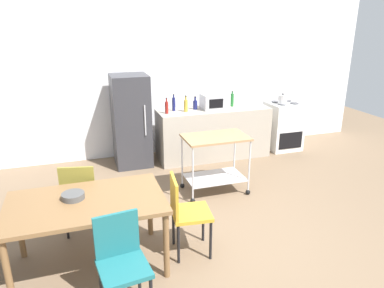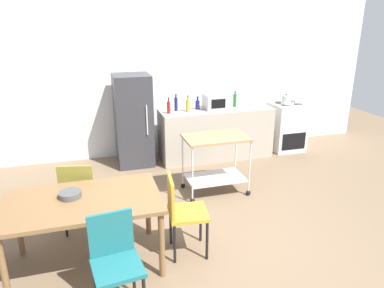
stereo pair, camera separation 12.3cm
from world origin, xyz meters
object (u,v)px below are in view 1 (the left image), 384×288
(chair_olive, at_px, (81,193))
(stove_oven, at_px, (283,126))
(bottle_wine, at_px, (167,107))
(bottle_olive_oil, at_px, (232,100))
(bottle_sesame_oil, at_px, (174,104))
(fruit_bowl, at_px, (73,196))
(chair_mustard, at_px, (185,210))
(dining_table, at_px, (87,208))
(bottle_soy_sauce, at_px, (186,105))
(microwave, at_px, (215,101))
(chair_teal, at_px, (121,259))
(kitchen_cart, at_px, (215,155))
(refrigerator, at_px, (131,121))
(bottle_soda, at_px, (195,104))
(kettle, at_px, (283,99))

(chair_olive, distance_m, stove_oven, 4.24)
(bottle_wine, bearing_deg, bottle_olive_oil, 6.52)
(stove_oven, height_order, bottle_olive_oil, bottle_olive_oil)
(bottle_sesame_oil, bearing_deg, fruit_bowl, -124.09)
(chair_mustard, distance_m, bottle_sesame_oil, 2.80)
(dining_table, bearing_deg, bottle_wine, 59.79)
(bottle_soy_sauce, height_order, microwave, bottle_soy_sauce)
(chair_mustard, bearing_deg, chair_teal, 136.13)
(chair_olive, height_order, bottle_soy_sauce, bottle_soy_sauce)
(chair_olive, bearing_deg, bottle_olive_oil, -132.07)
(chair_mustard, relative_size, bottle_olive_oil, 3.20)
(chair_teal, distance_m, kitchen_cart, 2.46)
(dining_table, height_order, refrigerator, refrigerator)
(chair_mustard, xyz_separation_m, stove_oven, (2.77, 2.62, -0.07))
(kitchen_cart, relative_size, bottle_wine, 3.40)
(dining_table, height_order, microwave, microwave)
(chair_olive, relative_size, bottle_sesame_oil, 3.07)
(chair_mustard, relative_size, bottle_sesame_oil, 3.07)
(kitchen_cart, relative_size, bottle_olive_oil, 3.28)
(bottle_sesame_oil, height_order, microwave, bottle_sesame_oil)
(kitchen_cart, distance_m, bottle_wine, 1.39)
(bottle_soy_sauce, relative_size, fruit_bowl, 1.27)
(microwave, bearing_deg, refrigerator, 176.70)
(chair_olive, distance_m, refrigerator, 2.18)
(chair_olive, relative_size, chair_mustard, 1.00)
(bottle_soda, relative_size, microwave, 0.49)
(bottle_wine, bearing_deg, chair_olive, -129.50)
(bottle_wine, xyz_separation_m, bottle_soy_sauce, (0.34, 0.02, 0.00))
(bottle_soda, xyz_separation_m, bottle_olive_oil, (0.71, 0.01, 0.03))
(bottle_soy_sauce, height_order, bottle_olive_oil, bottle_olive_oil)
(kitchen_cart, bearing_deg, bottle_sesame_oil, 98.86)
(bottle_sesame_oil, distance_m, kettle, 2.05)
(dining_table, height_order, bottle_soy_sauce, bottle_soy_sauce)
(kitchen_cart, distance_m, bottle_soda, 1.47)
(bottle_soy_sauce, xyz_separation_m, kettle, (1.86, -0.04, -0.01))
(dining_table, relative_size, bottle_sesame_oil, 5.17)
(dining_table, height_order, chair_olive, chair_olive)
(bottle_soy_sauce, distance_m, kettle, 1.86)
(kitchen_cart, height_order, microwave, microwave)
(stove_oven, relative_size, kitchen_cart, 1.01)
(refrigerator, relative_size, bottle_wine, 5.79)
(chair_teal, height_order, bottle_sesame_oil, bottle_sesame_oil)
(kitchen_cart, distance_m, fruit_bowl, 2.24)
(refrigerator, height_order, fruit_bowl, refrigerator)
(refrigerator, xyz_separation_m, kitchen_cart, (0.96, -1.43, -0.20))
(refrigerator, distance_m, bottle_wine, 0.65)
(microwave, bearing_deg, chair_mustard, -117.26)
(bottle_wine, relative_size, microwave, 0.58)
(stove_oven, bearing_deg, kitchen_cart, -145.19)
(chair_mustard, bearing_deg, bottle_sesame_oil, -6.48)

